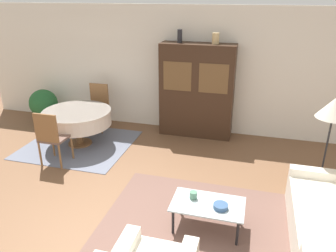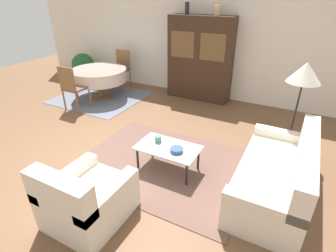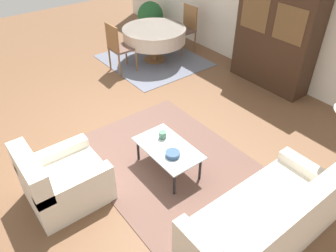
{
  "view_description": "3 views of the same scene",
  "coord_description": "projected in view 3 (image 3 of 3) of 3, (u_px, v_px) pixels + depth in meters",
  "views": [
    {
      "loc": [
        1.47,
        -3.25,
        2.94
      ],
      "look_at": [
        0.2,
        1.4,
        0.95
      ],
      "focal_mm": 35.0,
      "sensor_mm": 36.0,
      "label": 1
    },
    {
      "loc": [
        2.59,
        -2.64,
        2.48
      ],
      "look_at": [
        1.04,
        0.29,
        0.75
      ],
      "focal_mm": 28.0,
      "sensor_mm": 36.0,
      "label": 2
    },
    {
      "loc": [
        3.66,
        -1.73,
        3.22
      ],
      "look_at": [
        1.04,
        0.29,
        0.75
      ],
      "focal_mm": 35.0,
      "sensor_mm": 36.0,
      "label": 3
    }
  ],
  "objects": [
    {
      "name": "ground_plane",
      "position": [
        113.0,
        140.0,
        5.1
      ],
      "size": [
        14.0,
        14.0,
        0.0
      ],
      "primitive_type": "plane",
      "color": "brown"
    },
    {
      "name": "wall_back",
      "position": [
        276.0,
        8.0,
        6.07
      ],
      "size": [
        10.0,
        0.06,
        2.7
      ],
      "color": "silver",
      "rests_on": "ground_plane"
    },
    {
      "name": "area_rug",
      "position": [
        168.0,
        162.0,
        4.68
      ],
      "size": [
        2.63,
        2.02,
        0.01
      ],
      "color": "brown",
      "rests_on": "ground_plane"
    },
    {
      "name": "dining_rug",
      "position": [
        154.0,
        60.0,
        7.36
      ],
      "size": [
        2.08,
        1.93,
        0.01
      ],
      "color": "slate",
      "rests_on": "ground_plane"
    },
    {
      "name": "couch",
      "position": [
        267.0,
        222.0,
        3.49
      ],
      "size": [
        0.85,
        1.84,
        0.87
      ],
      "rotation": [
        0.0,
        0.0,
        1.57
      ],
      "color": "silver",
      "rests_on": "ground_plane"
    },
    {
      "name": "armchair",
      "position": [
        62.0,
        181.0,
        3.97
      ],
      "size": [
        0.81,
        0.92,
        0.84
      ],
      "color": "silver",
      "rests_on": "ground_plane"
    },
    {
      "name": "coffee_table",
      "position": [
        168.0,
        150.0,
        4.36
      ],
      "size": [
        0.94,
        0.55,
        0.39
      ],
      "color": "black",
      "rests_on": "area_rug"
    },
    {
      "name": "display_cabinet",
      "position": [
        276.0,
        35.0,
        5.96
      ],
      "size": [
        1.54,
        0.47,
        1.97
      ],
      "color": "#382316",
      "rests_on": "ground_plane"
    },
    {
      "name": "dining_table",
      "position": [
        154.0,
        35.0,
        7.03
      ],
      "size": [
        1.36,
        1.36,
        0.73
      ],
      "color": "brown",
      "rests_on": "dining_rug"
    },
    {
      "name": "dining_chair_near",
      "position": [
        118.0,
        45.0,
        6.59
      ],
      "size": [
        0.44,
        0.44,
        1.02
      ],
      "color": "brown",
      "rests_on": "dining_rug"
    },
    {
      "name": "dining_chair_far",
      "position": [
        186.0,
        26.0,
        7.47
      ],
      "size": [
        0.44,
        0.44,
        1.02
      ],
      "rotation": [
        0.0,
        0.0,
        3.14
      ],
      "color": "brown",
      "rests_on": "dining_rug"
    },
    {
      "name": "cup",
      "position": [
        163.0,
        135.0,
        4.47
      ],
      "size": [
        0.1,
        0.1,
        0.1
      ],
      "color": "#4C7A60",
      "rests_on": "coffee_table"
    },
    {
      "name": "bowl",
      "position": [
        173.0,
        154.0,
        4.19
      ],
      "size": [
        0.19,
        0.19,
        0.06
      ],
      "color": "#33517A",
      "rests_on": "coffee_table"
    },
    {
      "name": "potted_plant",
      "position": [
        150.0,
        16.0,
        8.45
      ],
      "size": [
        0.66,
        0.66,
        0.81
      ],
      "color": "#4C4C51",
      "rests_on": "ground_plane"
    }
  ]
}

